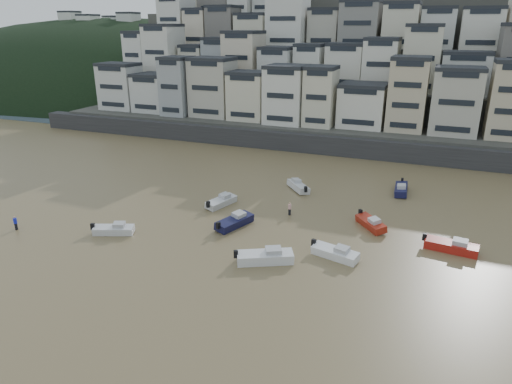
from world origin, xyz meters
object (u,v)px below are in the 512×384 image
at_px(boat_h, 298,185).
at_px(boat_i, 401,188).
at_px(boat_f, 221,201).
at_px(person_pink, 290,209).
at_px(person_blue, 15,223).
at_px(boat_e, 371,222).
at_px(boat_b, 335,251).
at_px(boat_a, 265,255).
at_px(boat_c, 234,220).
at_px(boat_j, 114,228).
at_px(boat_d, 452,244).

xyz_separation_m(boat_h, boat_i, (14.31, 4.23, 0.04)).
distance_m(boat_f, person_pink, 9.58).
bearing_deg(person_blue, boat_i, 35.95).
bearing_deg(person_pink, boat_e, -0.74).
bearing_deg(person_blue, boat_b, 10.84).
height_order(boat_a, boat_f, boat_a).
bearing_deg(boat_e, boat_b, -54.19).
bearing_deg(boat_c, boat_j, 138.79).
height_order(boat_d, boat_i, boat_d).
height_order(boat_e, boat_f, boat_f).
bearing_deg(boat_f, boat_d, -79.25).
bearing_deg(person_pink, boat_a, -83.57).
height_order(boat_a, boat_i, boat_a).
bearing_deg(boat_f, person_blue, 145.82).
height_order(boat_d, boat_e, boat_d).
bearing_deg(person_blue, boat_d, 15.35).
bearing_deg(person_pink, boat_h, 100.14).
bearing_deg(boat_j, boat_c, 8.36).
bearing_deg(boat_a, boat_c, 106.26).
height_order(boat_i, person_pink, person_pink).
xyz_separation_m(boat_b, boat_f, (-17.51, 8.95, -0.01)).
height_order(boat_i, boat_f, boat_i).
distance_m(boat_b, boat_i, 23.55).
bearing_deg(boat_i, boat_b, -14.30).
height_order(boat_a, boat_d, boat_a).
bearing_deg(boat_c, boat_i, -23.37).
relative_size(boat_i, boat_f, 1.07).
bearing_deg(boat_b, boat_c, -179.43).
relative_size(boat_a, boat_b, 1.16).
xyz_separation_m(boat_e, person_blue, (-39.26, -16.20, 0.16)).
relative_size(boat_e, boat_c, 0.89).
xyz_separation_m(boat_f, person_pink, (9.58, 0.31, 0.14)).
distance_m(boat_b, person_blue, 37.59).
bearing_deg(boat_d, person_pink, 178.48).
distance_m(boat_d, boat_b, 12.89).
distance_m(boat_d, boat_f, 28.97).
xyz_separation_m(boat_a, boat_b, (6.49, 3.60, -0.12)).
distance_m(boat_c, person_blue, 26.05).
height_order(boat_e, boat_c, boat_c).
bearing_deg(boat_f, boat_b, -100.81).
relative_size(boat_c, boat_i, 1.02).
relative_size(boat_b, boat_f, 1.02).
bearing_deg(boat_i, boat_c, -44.93).
xyz_separation_m(boat_c, boat_j, (-12.28, -7.12, -0.11)).
xyz_separation_m(boat_e, boat_f, (-19.86, -0.18, 0.02)).
height_order(boat_a, boat_b, boat_a).
height_order(boat_e, boat_i, boat_i).
relative_size(boat_a, boat_h, 1.16).
height_order(boat_f, person_blue, person_blue).
relative_size(boat_e, boat_i, 0.91).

